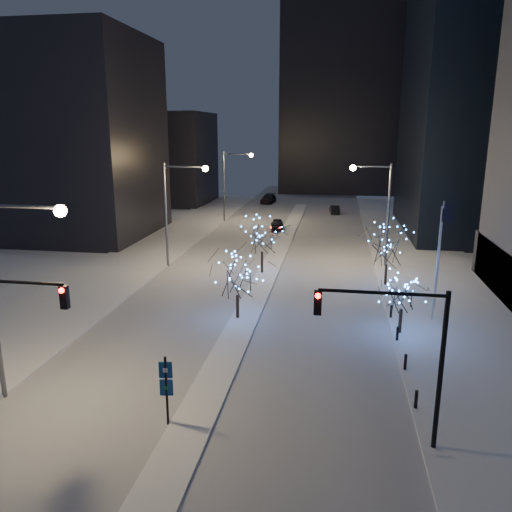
% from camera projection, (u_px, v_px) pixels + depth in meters
% --- Properties ---
extents(ground, '(160.00, 160.00, 0.00)m').
position_uv_depth(ground, '(185.00, 440.00, 21.61)').
color(ground, silver).
rests_on(ground, ground).
extents(road, '(20.00, 130.00, 0.02)m').
position_uv_depth(road, '(279.00, 251.00, 55.09)').
color(road, '#B0B5BF').
rests_on(road, ground).
extents(median, '(2.00, 80.00, 0.15)m').
position_uv_depth(median, '(273.00, 262.00, 50.29)').
color(median, silver).
rests_on(median, ground).
extents(east_sidewalk, '(10.00, 90.00, 0.15)m').
position_uv_depth(east_sidewalk, '(449.00, 303.00, 38.40)').
color(east_sidewalk, silver).
rests_on(east_sidewalk, ground).
extents(west_sidewalk, '(8.00, 90.00, 0.15)m').
position_uv_depth(west_sidewalk, '(97.00, 285.00, 42.89)').
color(west_sidewalk, silver).
rests_on(west_sidewalk, ground).
extents(filler_west_near, '(22.00, 18.00, 24.00)m').
position_uv_depth(filler_west_near, '(58.00, 138.00, 61.26)').
color(filler_west_near, black).
rests_on(filler_west_near, ground).
extents(filler_west_far, '(18.00, 16.00, 16.00)m').
position_uv_depth(filler_west_far, '(160.00, 158.00, 90.63)').
color(filler_west_far, black).
rests_on(filler_west_far, ground).
extents(horizon_block, '(24.00, 14.00, 42.00)m').
position_uv_depth(horizon_block, '(340.00, 90.00, 103.52)').
color(horizon_block, black).
rests_on(horizon_block, ground).
extents(street_lamp_w_near, '(4.40, 0.56, 10.00)m').
position_uv_depth(street_lamp_w_near, '(8.00, 274.00, 23.30)').
color(street_lamp_w_near, '#595E66').
rests_on(street_lamp_w_near, ground).
extents(street_lamp_w_mid, '(4.40, 0.56, 10.00)m').
position_uv_depth(street_lamp_w_mid, '(176.00, 201.00, 47.22)').
color(street_lamp_w_mid, '#595E66').
rests_on(street_lamp_w_mid, ground).
extents(street_lamp_w_far, '(4.40, 0.56, 10.00)m').
position_uv_depth(street_lamp_w_far, '(231.00, 177.00, 71.14)').
color(street_lamp_w_far, '#595E66').
rests_on(street_lamp_w_far, ground).
extents(street_lamp_east, '(3.90, 0.56, 10.00)m').
position_uv_depth(street_lamp_east, '(379.00, 201.00, 47.16)').
color(street_lamp_east, '#595E66').
rests_on(street_lamp_east, ground).
extents(traffic_signal_east, '(5.26, 0.43, 7.00)m').
position_uv_depth(traffic_signal_east, '(403.00, 342.00, 20.00)').
color(traffic_signal_east, black).
rests_on(traffic_signal_east, ground).
extents(flagpoles, '(1.35, 2.60, 8.00)m').
position_uv_depth(flagpoles, '(440.00, 251.00, 34.86)').
color(flagpoles, silver).
rests_on(flagpoles, east_sidewalk).
extents(bollards, '(0.16, 12.16, 0.90)m').
position_uv_depth(bollards, '(401.00, 347.00, 29.44)').
color(bollards, black).
rests_on(bollards, east_sidewalk).
extents(car_near, '(2.18, 4.40, 1.44)m').
position_uv_depth(car_near, '(277.00, 225.00, 66.54)').
color(car_near, black).
rests_on(car_near, ground).
extents(car_mid, '(1.78, 4.08, 1.30)m').
position_uv_depth(car_mid, '(334.00, 209.00, 79.79)').
color(car_mid, black).
rests_on(car_mid, ground).
extents(car_far, '(2.59, 5.59, 1.58)m').
position_uv_depth(car_far, '(268.00, 199.00, 91.00)').
color(car_far, black).
rests_on(car_far, ground).
extents(holiday_tree_median_near, '(4.02, 4.02, 4.86)m').
position_uv_depth(holiday_tree_median_near, '(237.00, 275.00, 34.51)').
color(holiday_tree_median_near, black).
rests_on(holiday_tree_median_near, median).
extents(holiday_tree_median_far, '(4.81, 4.81, 5.31)m').
position_uv_depth(holiday_tree_median_far, '(262.00, 236.00, 45.53)').
color(holiday_tree_median_far, black).
rests_on(holiday_tree_median_far, median).
extents(holiday_tree_plaza_near, '(4.12, 4.12, 4.24)m').
position_uv_depth(holiday_tree_plaza_near, '(402.00, 292.00, 31.99)').
color(holiday_tree_plaza_near, black).
rests_on(holiday_tree_plaza_near, east_sidewalk).
extents(holiday_tree_plaza_far, '(5.62, 5.62, 5.43)m').
position_uv_depth(holiday_tree_plaza_far, '(388.00, 246.00, 41.96)').
color(holiday_tree_plaza_far, black).
rests_on(holiday_tree_plaza_far, east_sidewalk).
extents(wayfinding_sign, '(0.60, 0.15, 3.35)m').
position_uv_depth(wayfinding_sign, '(166.00, 384.00, 22.23)').
color(wayfinding_sign, black).
rests_on(wayfinding_sign, ground).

